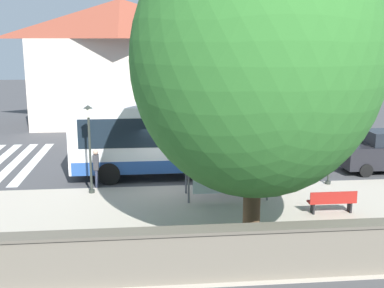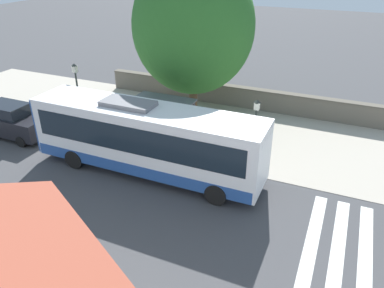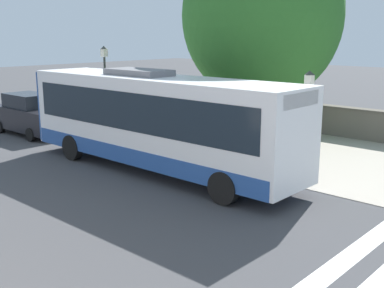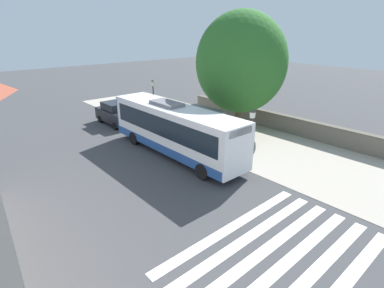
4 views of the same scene
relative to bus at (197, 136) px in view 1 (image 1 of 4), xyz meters
The scene contains 11 objects.
ground_plane 2.89m from the bus, 140.61° to the left, with size 120.00×120.00×0.00m, color #424244.
sidewalk_plaza 6.62m from the bus, 167.33° to the left, with size 9.00×44.00×0.02m.
stone_wall 10.40m from the bus, behind, with size 0.60×20.00×1.46m.
background_building 15.83m from the bus, 15.04° to the left, with size 7.36×13.35×9.28m.
bus is the anchor object (origin of this frame).
bus_shelter 3.69m from the bus, 167.56° to the right, with size 1.52×3.45×2.55m.
pedestrian 4.92m from the bus, 108.94° to the left, with size 0.34×0.23×1.70m.
bench 7.35m from the bus, 142.56° to the right, with size 0.40×1.78×0.88m.
street_lamp_near 5.29m from the bus, 116.57° to the left, with size 0.28×0.28×3.73m.
street_lamp_far 6.08m from the bus, 110.95° to the right, with size 0.28×0.28×4.35m.
shade_tree 8.72m from the bus, behind, with size 7.51×7.51×9.86m.
Camera 1 is at (-20.33, 1.08, 6.32)m, focal length 45.00 mm.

